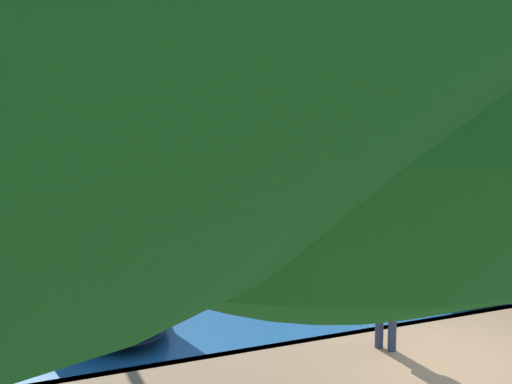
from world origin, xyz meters
name	(u,v)px	position (x,y,z in m)	size (l,w,h in m)	color
dock_pier	(438,359)	(0.00, -0.10, 0.54)	(28.00, 2.80, 0.60)	brown
sailboat_teal	(408,246)	(-3.88, -5.70, 0.75)	(2.86, 6.82, 12.28)	silver
sailboat_navy	(73,271)	(4.00, -6.96, 0.62)	(3.90, 8.03, 12.42)	silver
person_blue_shirt	(387,281)	(0.54, -0.56, 1.59)	(0.37, 0.55, 1.64)	#2D3347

